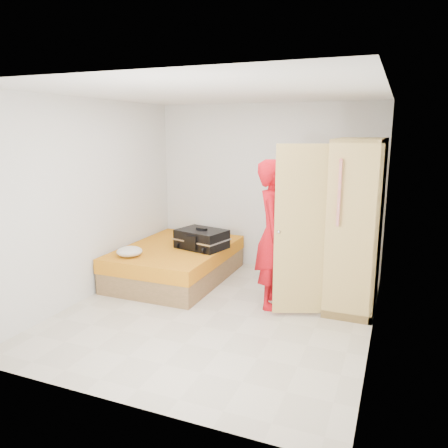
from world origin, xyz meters
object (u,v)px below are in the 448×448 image
at_px(suitcase, 202,239).
at_px(round_cushion, 130,251).
at_px(bed, 176,262).
at_px(person, 274,234).
at_px(wardrobe, 352,229).

distance_m(suitcase, round_cushion, 1.06).
distance_m(bed, person, 1.80).
bearing_deg(wardrobe, bed, 178.76).
bearing_deg(suitcase, round_cushion, -120.12).
bearing_deg(round_cushion, bed, 63.10).
relative_size(bed, person, 1.09).
distance_m(wardrobe, person, 0.97).
distance_m(wardrobe, suitcase, 2.15).
bearing_deg(bed, person, -14.77).
bearing_deg(round_cushion, person, 7.65).
height_order(person, suitcase, person).
xyz_separation_m(person, round_cushion, (-1.96, -0.26, -0.36)).
bearing_deg(bed, wardrobe, -1.24).
bearing_deg(person, wardrobe, -78.08).
bearing_deg(person, bed, 64.58).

